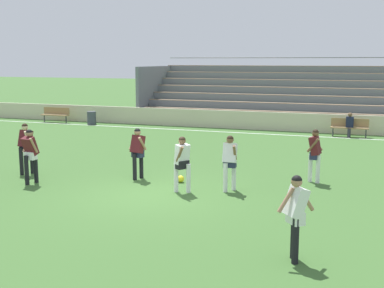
# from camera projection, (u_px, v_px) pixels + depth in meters

# --- Properties ---
(ground_plane) EXTENTS (160.00, 160.00, 0.00)m
(ground_plane) POSITION_uv_depth(u_px,v_px,m) (152.00, 195.00, 14.06)
(ground_plane) COLOR #3D662D
(field_line_sideline) EXTENTS (44.00, 0.12, 0.01)m
(field_line_sideline) POSITION_uv_depth(u_px,v_px,m) (253.00, 133.00, 25.84)
(field_line_sideline) COLOR white
(field_line_sideline) RESTS_ON ground
(sideline_wall) EXTENTS (48.00, 0.16, 0.99)m
(sideline_wall) POSITION_uv_depth(u_px,v_px,m) (260.00, 121.00, 27.10)
(sideline_wall) COLOR beige
(sideline_wall) RESTS_ON ground
(bleacher_stand) EXTENTS (20.58, 5.61, 3.93)m
(bleacher_stand) POSITION_uv_depth(u_px,v_px,m) (314.00, 94.00, 29.36)
(bleacher_stand) COLOR #897051
(bleacher_stand) RESTS_ON ground
(bench_far_left) EXTENTS (1.80, 0.40, 0.90)m
(bench_far_left) POSITION_uv_depth(u_px,v_px,m) (56.00, 113.00, 30.40)
(bench_far_left) COLOR #99754C
(bench_far_left) RESTS_ON ground
(bench_near_wall_gap) EXTENTS (1.80, 0.40, 0.90)m
(bench_near_wall_gap) POSITION_uv_depth(u_px,v_px,m) (350.00, 126.00, 24.66)
(bench_near_wall_gap) COLOR #99754C
(bench_near_wall_gap) RESTS_ON ground
(trash_bin) EXTENTS (0.52, 0.52, 0.76)m
(trash_bin) POSITION_uv_depth(u_px,v_px,m) (92.00, 118.00, 29.43)
(trash_bin) COLOR #3D424C
(trash_bin) RESTS_ON ground
(spectator_seated) EXTENTS (0.36, 0.42, 1.21)m
(spectator_seated) POSITION_uv_depth(u_px,v_px,m) (350.00, 123.00, 24.53)
(spectator_seated) COLOR #2D2D38
(spectator_seated) RESTS_ON ground
(player_dark_challenging) EXTENTS (0.54, 0.49, 1.63)m
(player_dark_challenging) POSITION_uv_depth(u_px,v_px,m) (138.00, 149.00, 15.81)
(player_dark_challenging) COLOR black
(player_dark_challenging) RESTS_ON ground
(player_white_overlapping) EXTENTS (0.48, 0.68, 1.62)m
(player_white_overlapping) POSITION_uv_depth(u_px,v_px,m) (182.00, 160.00, 14.21)
(player_white_overlapping) COLOR white
(player_white_overlapping) RESTS_ON ground
(player_dark_trailing_run) EXTENTS (0.51, 0.46, 1.68)m
(player_dark_trailing_run) POSITION_uv_depth(u_px,v_px,m) (30.00, 151.00, 15.20)
(player_dark_trailing_run) COLOR black
(player_dark_trailing_run) RESTS_ON ground
(player_dark_deep_cover) EXTENTS (0.44, 0.54, 1.70)m
(player_dark_deep_cover) POSITION_uv_depth(u_px,v_px,m) (26.00, 144.00, 16.49)
(player_dark_deep_cover) COLOR black
(player_dark_deep_cover) RESTS_ON ground
(player_white_dropping_back) EXTENTS (0.67, 0.54, 1.66)m
(player_white_dropping_back) POSITION_uv_depth(u_px,v_px,m) (296.00, 210.00, 9.30)
(player_white_dropping_back) COLOR black
(player_white_dropping_back) RESTS_ON ground
(player_dark_wide_right) EXTENTS (0.46, 0.53, 1.66)m
(player_dark_wide_right) POSITION_uv_depth(u_px,v_px,m) (315.00, 151.00, 15.37)
(player_dark_wide_right) COLOR white
(player_dark_wide_right) RESTS_ON ground
(player_white_wide_left) EXTENTS (0.44, 0.59, 1.63)m
(player_white_wide_left) POSITION_uv_depth(u_px,v_px,m) (230.00, 158.00, 14.35)
(player_white_wide_left) COLOR white
(player_white_wide_left) RESTS_ON ground
(soccer_ball) EXTENTS (0.22, 0.22, 0.22)m
(soccer_ball) POSITION_uv_depth(u_px,v_px,m) (181.00, 179.00, 15.50)
(soccer_ball) COLOR yellow
(soccer_ball) RESTS_ON ground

